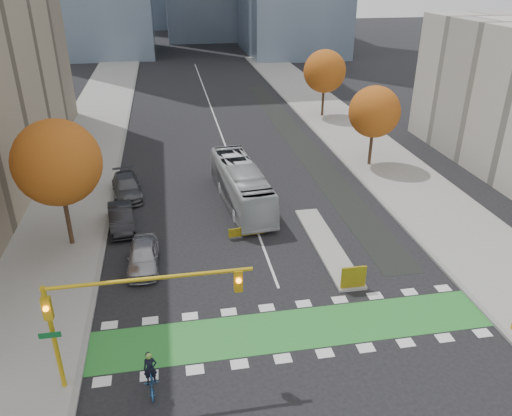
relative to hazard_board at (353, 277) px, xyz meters
name	(u,v)px	position (x,y,z in m)	size (l,w,h in m)	color
ground	(302,350)	(-4.00, -4.20, -0.80)	(300.00, 300.00, 0.00)	black
sidewalk_west	(68,194)	(-17.50, 15.80, -0.73)	(7.00, 120.00, 0.15)	gray
sidewalk_east	(394,172)	(9.50, 15.80, -0.73)	(7.00, 120.00, 0.15)	gray
curb_west	(114,191)	(-14.00, 15.80, -0.73)	(0.30, 120.00, 0.16)	gray
curb_east	(355,174)	(6.00, 15.80, -0.73)	(0.30, 120.00, 0.16)	gray
bike_crossing	(294,329)	(-4.00, -2.70, -0.79)	(20.00, 3.00, 0.01)	#297E2F
centre_line	(215,117)	(-4.00, 35.80, -0.80)	(0.15, 70.00, 0.01)	silver
bike_lane_paint	(298,140)	(3.50, 25.80, -0.80)	(2.50, 50.00, 0.01)	black
median_island	(326,245)	(0.00, 4.80, -0.72)	(1.60, 10.00, 0.16)	gray
hazard_board	(353,277)	(0.00, 0.00, 0.00)	(1.40, 0.12, 1.30)	yellow
tree_west	(57,163)	(-16.00, 7.80, 4.82)	(5.20, 5.20, 8.22)	#332114
tree_east_near	(374,112)	(8.00, 17.80, 4.06)	(4.40, 4.40, 7.08)	#332114
tree_east_far	(325,71)	(8.50, 33.80, 4.44)	(4.80, 4.80, 7.65)	#332114
traffic_signal_west	(116,305)	(-11.93, -4.71, 3.23)	(8.53, 0.56, 5.20)	#BF9914
cyclist	(151,378)	(-10.83, -5.48, -0.13)	(0.70, 1.78, 2.02)	#1F538E
bus	(241,185)	(-4.39, 12.04, 0.72)	(2.55, 10.91, 3.04)	#B5B9BD
parked_car_a	(143,256)	(-11.40, 4.34, -0.05)	(1.78, 4.43, 1.51)	#A9A9AF
parked_car_b	(121,218)	(-13.00, 9.59, -0.05)	(1.58, 4.52, 1.49)	black
parked_car_c	(127,187)	(-12.92, 14.89, -0.05)	(2.11, 5.18, 1.50)	#4B4C50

